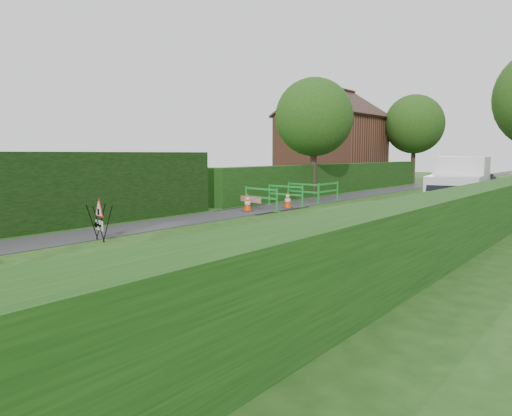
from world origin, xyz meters
The scene contains 20 objects.
ground centered at (0.00, 0.00, 0.00)m, with size 120.00×120.00×0.00m, color #1C4012.
road_surface centered at (2.50, 35.00, 0.00)m, with size 6.00×90.00×0.02m, color black.
footpath centered at (-3.00, 35.00, 0.01)m, with size 2.00×90.00×0.02m, color #2D2D30.
hedge_west_far centered at (-5.00, 22.00, 0.00)m, with size 1.00×24.00×1.80m, color #14380F.
house_west centered at (-10.00, 30.00, 2.90)m, with size 7.50×7.40×7.88m.
tree_nw centered at (-4.60, 18.00, 4.48)m, with size 4.40×4.40×6.70m.
tree_fw centered at (-4.60, 34.00, 4.83)m, with size 4.80×4.80×7.24m.
triangle_sign centered at (-1.82, 1.67, 0.70)m, with size 0.86×0.86×1.01m.
works_van centered at (4.14, 15.31, 1.22)m, with size 2.67×5.29×2.31m.
traffic_cone_0 centered at (5.03, 10.80, 0.39)m, with size 0.38×0.38×0.79m.
traffic_cone_1 centered at (5.50, 14.17, 0.39)m, with size 0.38×0.38×0.79m.
traffic_cone_2 centered at (5.37, 16.16, 0.39)m, with size 0.38×0.38×0.79m.
traffic_cone_3 centered at (-2.97, 9.85, 0.39)m, with size 0.38×0.38×0.79m.
traffic_cone_4 centered at (-2.29, 11.89, 0.39)m, with size 0.38×0.38×0.79m.
ped_barrier_0 centered at (-2.83, 10.60, 0.63)m, with size 2.09×0.75×1.00m.
ped_barrier_1 centered at (-2.93, 12.66, 0.63)m, with size 2.08×0.55×1.00m.
ped_barrier_2 centered at (-3.15, 14.55, 0.63)m, with size 2.09×0.72×1.00m.
ped_barrier_3 centered at (-2.32, 15.66, 0.63)m, with size 0.39×2.07×1.00m.
redwhite_plank centered at (-3.32, 10.50, 0.00)m, with size 1.50×0.04×0.25m, color red.
hatchback_car centered at (1.96, 27.97, 0.64)m, with size 1.51×3.74×1.27m, color silver.
Camera 1 is at (9.99, -6.64, 2.44)m, focal length 35.00 mm.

